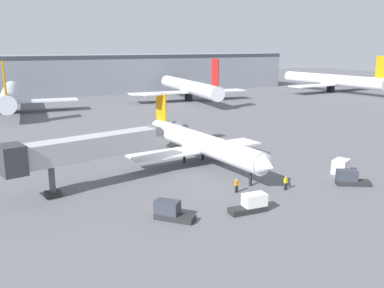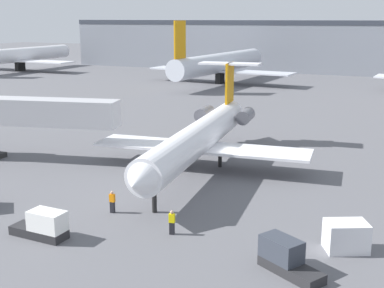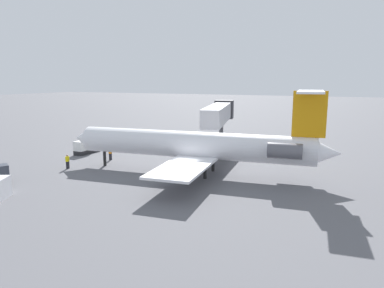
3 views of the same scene
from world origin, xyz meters
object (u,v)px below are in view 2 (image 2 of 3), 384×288
jet_bridge (17,112)px  baggage_tug_lead (285,258)px  regional_jet (201,136)px  ground_crew_marshaller (172,222)px  baggage_tug_trailing (44,226)px  parked_airliner_west_end (19,55)px  parked_airliner_west_mid (220,63)px  cargo_container_uld (346,236)px  ground_crew_loader (112,202)px

jet_bridge → baggage_tug_lead: (30.36, -12.81, -4.08)m
jet_bridge → regional_jet: bearing=12.9°
regional_jet → ground_crew_marshaller: size_ratio=17.92×
baggage_tug_lead → baggage_tug_trailing: size_ratio=1.02×
regional_jet → parked_airliner_west_end: size_ratio=0.79×
parked_airliner_west_mid → regional_jet: bearing=-71.3°
regional_jet → baggage_tug_trailing: (-3.44, -18.69, -2.42)m
regional_jet → baggage_tug_lead: size_ratio=7.28×
jet_bridge → baggage_tug_trailing: jet_bridge is taller
jet_bridge → ground_crew_marshaller: bearing=-25.7°
baggage_tug_lead → baggage_tug_trailing: (-15.62, -1.73, 0.00)m
ground_crew_marshaller → baggage_tug_lead: 8.40m
ground_crew_marshaller → cargo_container_uld: (10.96, 2.08, 0.07)m
baggage_tug_lead → jet_bridge: bearing=157.1°
ground_crew_loader → parked_airliner_west_end: size_ratio=0.04×
jet_bridge → baggage_tug_lead: 33.20m
ground_crew_loader → baggage_tug_lead: size_ratio=0.41×
jet_bridge → parked_airliner_west_end: 93.88m
ground_crew_marshaller → baggage_tug_lead: bearing=-14.4°
baggage_tug_trailing → parked_airliner_west_end: parked_airliner_west_end is taller
ground_crew_marshaller → baggage_tug_lead: (8.14, -2.09, -0.02)m
jet_bridge → ground_crew_marshaller: size_ratio=11.17×
regional_jet → parked_airliner_west_mid: bearing=108.7°
baggage_tug_lead → parked_airliner_west_mid: bearing=112.8°
baggage_tug_trailing → cargo_container_uld: baggage_tug_trailing is taller
regional_jet → baggage_tug_trailing: 19.15m
parked_airliner_west_end → regional_jet: bearing=-39.5°
baggage_tug_trailing → parked_airliner_west_mid: bearing=102.3°
ground_crew_loader → parked_airliner_west_mid: (-19.42, 75.34, 3.53)m
baggage_tug_lead → parked_airliner_west_end: bearing=138.0°
regional_jet → jet_bridge: (-18.17, -4.15, 1.66)m
ground_crew_loader → cargo_container_uld: cargo_container_uld is taller
ground_crew_loader → cargo_container_uld: (16.69, 0.29, 0.07)m
baggage_tug_trailing → parked_airliner_west_mid: parked_airliner_west_mid is taller
ground_crew_loader → baggage_tug_trailing: 5.88m
baggage_tug_trailing → cargo_container_uld: 19.36m
cargo_container_uld → parked_airliner_west_mid: bearing=115.7°
regional_jet → baggage_tug_trailing: bearing=-100.4°
jet_bridge → baggage_tug_trailing: bearing=-44.6°
ground_crew_marshaller → cargo_container_uld: 11.15m
ground_crew_marshaller → ground_crew_loader: (-5.73, 1.79, 0.00)m
regional_jet → ground_crew_marshaller: 15.59m
ground_crew_loader → baggage_tug_lead: bearing=-15.6°
regional_jet → baggage_tug_lead: 21.02m
cargo_container_uld → parked_airliner_west_end: (-95.33, 78.99, 3.26)m
baggage_tug_trailing → parked_airliner_west_end: size_ratio=0.11×
ground_crew_marshaller → baggage_tug_lead: size_ratio=0.41×
ground_crew_marshaller → baggage_tug_trailing: size_ratio=0.42×
ground_crew_loader → cargo_container_uld: size_ratio=0.55×
ground_crew_marshaller → parked_airliner_west_end: bearing=136.1°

